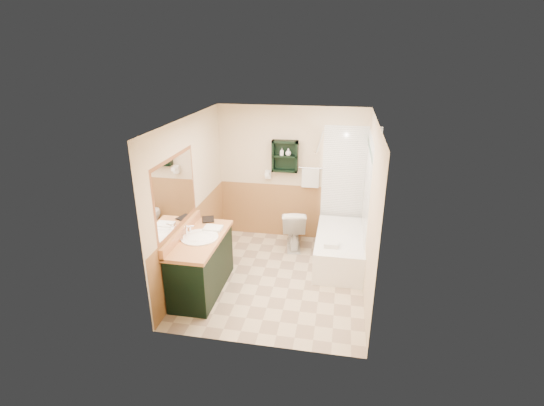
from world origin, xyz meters
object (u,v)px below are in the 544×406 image
Objects in this scene: soap_bottle_a at (282,154)px; vanity at (202,264)px; wall_shelf at (285,156)px; bathtub at (339,249)px; soap_bottle_b at (288,153)px; vanity_book at (202,213)px; toilet at (293,228)px; hair_dryer at (268,174)px.

vanity is at bearing -113.77° from soap_bottle_a.
vanity is 10.43× the size of soap_bottle_a.
bathtub is (1.03, -0.76, -1.30)m from wall_shelf.
wall_shelf is 4.39× the size of soap_bottle_b.
soap_bottle_a reaches higher than vanity_book.
bathtub is at bearing 31.10° from vanity.
hair_dryer is at bearing -44.57° from toilet.
wall_shelf is at bearing -4.76° from hair_dryer.
soap_bottle_a is (0.25, -0.03, 0.39)m from hair_dryer.
hair_dryer reaches higher than bathtub.
toilet is 5.81× the size of soap_bottle_b.
vanity_book is 1.92× the size of soap_bottle_b.
soap_bottle_b reaches higher than toilet.
bathtub is 2.06× the size of toilet.
vanity_book is (-0.76, -1.38, -0.24)m from hair_dryer.
hair_dryer is 1.81m from bathtub.
toilet is 1.31m from soap_bottle_b.
toilet reaches higher than bathtub.
wall_shelf is 2.29× the size of vanity_book.
soap_bottle_b is (0.11, 0.00, 0.02)m from soap_bottle_a.
vanity is at bearing 45.65° from toilet.
soap_bottle_b is (1.12, 1.35, 0.65)m from vanity_book.
hair_dryer is at bearing 173.10° from soap_bottle_a.
soap_bottle_a is 1.01× the size of soap_bottle_b.
soap_bottle_b reaches higher than vanity_book.
wall_shelf reaches higher than toilet.
soap_bottle_b is (-0.97, 0.76, 1.36)m from bathtub.
wall_shelf is at bearing 5.48° from soap_bottle_a.
vanity_book is at bearing -129.70° from soap_bottle_b.
soap_bottle_b is at bearing 29.51° from vanity_book.
hair_dryer reaches higher than toilet.
soap_bottle_a reaches higher than toilet.
soap_bottle_a is (0.84, 1.91, 1.17)m from vanity.
toilet is 5.73× the size of soap_bottle_a.
hair_dryer is 0.47m from soap_bottle_a.
vanity_book is at bearing -118.89° from hair_dryer.
wall_shelf is 0.46m from hair_dryer.
wall_shelf is at bearing 175.13° from soap_bottle_b.
bathtub is 0.92m from toilet.
soap_bottle_a is at bearing -174.52° from wall_shelf.
wall_shelf is at bearing -66.90° from toilet.
toilet is (0.22, -0.34, -1.19)m from wall_shelf.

